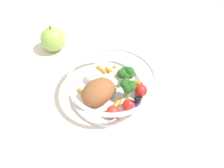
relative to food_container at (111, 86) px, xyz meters
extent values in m
plane|color=silver|center=(-0.02, 0.01, -0.03)|extent=(2.40, 2.40, 0.00)
cylinder|color=white|center=(0.00, 0.01, -0.03)|extent=(0.20, 0.20, 0.01)
torus|color=white|center=(0.00, 0.01, 0.02)|extent=(0.22, 0.22, 0.01)
ellipsoid|color=brown|center=(0.00, -0.04, 0.01)|extent=(0.07, 0.09, 0.06)
cylinder|color=#8EB766|center=(0.00, 0.05, -0.01)|extent=(0.02, 0.02, 0.02)
sphere|color=#23561E|center=(0.02, 0.05, 0.01)|extent=(0.02, 0.02, 0.02)
sphere|color=#23561E|center=(0.01, 0.05, 0.02)|extent=(0.02, 0.02, 0.02)
sphere|color=#23561E|center=(0.00, 0.05, 0.02)|extent=(0.02, 0.02, 0.02)
sphere|color=#23561E|center=(0.00, 0.05, 0.01)|extent=(0.02, 0.02, 0.02)
sphere|color=#23561E|center=(0.00, 0.04, 0.01)|extent=(0.02, 0.02, 0.02)
sphere|color=#23561E|center=(0.00, 0.04, 0.02)|extent=(0.02, 0.02, 0.02)
sphere|color=#23561E|center=(0.01, 0.04, 0.01)|extent=(0.02, 0.02, 0.02)
cylinder|color=#8EB766|center=(0.04, 0.02, -0.01)|extent=(0.02, 0.02, 0.03)
sphere|color=#23561E|center=(0.05, 0.02, 0.02)|extent=(0.02, 0.02, 0.02)
sphere|color=#23561E|center=(0.04, 0.03, 0.02)|extent=(0.02, 0.02, 0.02)
sphere|color=#23561E|center=(0.04, 0.02, 0.02)|extent=(0.02, 0.02, 0.02)
sphere|color=#23561E|center=(0.03, 0.02, 0.02)|extent=(0.02, 0.02, 0.02)
sphere|color=#23561E|center=(0.03, 0.02, 0.02)|extent=(0.02, 0.02, 0.02)
sphere|color=#23561E|center=(0.04, 0.01, 0.02)|extent=(0.02, 0.02, 0.02)
sphere|color=#23561E|center=(0.04, 0.01, 0.02)|extent=(0.02, 0.02, 0.02)
sphere|color=white|center=(-0.05, -0.01, -0.01)|extent=(0.03, 0.03, 0.03)
sphere|color=white|center=(-0.06, 0.00, -0.01)|extent=(0.02, 0.02, 0.02)
sphere|color=white|center=(-0.06, -0.01, -0.01)|extent=(0.02, 0.02, 0.02)
sphere|color=white|center=(-0.06, -0.01, -0.01)|extent=(0.03, 0.03, 0.03)
sphere|color=silver|center=(-0.01, 0.01, 0.00)|extent=(0.03, 0.03, 0.03)
sphere|color=silver|center=(-0.02, 0.02, -0.01)|extent=(0.03, 0.03, 0.03)
sphere|color=silver|center=(-0.02, 0.02, 0.00)|extent=(0.03, 0.03, 0.03)
sphere|color=silver|center=(-0.03, 0.02, -0.01)|extent=(0.03, 0.03, 0.03)
sphere|color=silver|center=(-0.02, 0.01, -0.01)|extent=(0.02, 0.02, 0.02)
sphere|color=silver|center=(-0.02, 0.00, -0.01)|extent=(0.02, 0.02, 0.02)
sphere|color=silver|center=(-0.01, 0.00, -0.01)|extent=(0.03, 0.03, 0.03)
cube|color=yellow|center=(0.08, 0.01, -0.02)|extent=(0.02, 0.02, 0.00)
cylinder|color=#1933B2|center=(0.08, 0.01, -0.01)|extent=(0.02, 0.02, 0.02)
sphere|color=black|center=(0.08, 0.01, 0.01)|extent=(0.02, 0.02, 0.02)
sphere|color=black|center=(0.08, 0.02, 0.01)|extent=(0.01, 0.01, 0.01)
sphere|color=black|center=(0.07, 0.01, 0.01)|extent=(0.01, 0.01, 0.01)
cylinder|color=orange|center=(0.04, -0.02, -0.02)|extent=(0.02, 0.03, 0.01)
cylinder|color=orange|center=(-0.05, 0.04, -0.02)|extent=(0.04, 0.01, 0.01)
cylinder|color=orange|center=(0.03, 0.07, -0.02)|extent=(0.03, 0.02, 0.01)
cylinder|color=orange|center=(-0.07, 0.03, -0.02)|extent=(0.03, 0.01, 0.01)
cylinder|color=orange|center=(-0.04, -0.05, -0.02)|extent=(0.03, 0.01, 0.01)
sphere|color=red|center=(0.05, -0.04, -0.01)|extent=(0.03, 0.03, 0.03)
sphere|color=red|center=(0.06, 0.05, -0.01)|extent=(0.03, 0.03, 0.03)
sphere|color=red|center=(0.07, -0.01, -0.01)|extent=(0.03, 0.03, 0.03)
sphere|color=tan|center=(-0.02, 0.08, -0.02)|extent=(0.01, 0.01, 0.01)
sphere|color=#D1B775|center=(0.00, 0.08, -0.02)|extent=(0.01, 0.01, 0.01)
sphere|color=#D1B775|center=(0.05, -0.06, -0.02)|extent=(0.01, 0.01, 0.01)
sphere|color=tan|center=(0.07, 0.03, -0.02)|extent=(0.01, 0.01, 0.01)
sphere|color=tan|center=(-0.05, 0.07, -0.02)|extent=(0.01, 0.01, 0.01)
sphere|color=tan|center=(0.00, 0.01, -0.02)|extent=(0.01, 0.01, 0.01)
sphere|color=tan|center=(0.00, -0.08, -0.02)|extent=(0.01, 0.01, 0.01)
sphere|color=tan|center=(-0.05, 0.02, -0.02)|extent=(0.01, 0.01, 0.01)
sphere|color=#D1B775|center=(0.07, -0.04, -0.02)|extent=(0.01, 0.01, 0.01)
sphere|color=tan|center=(-0.03, 0.06, -0.02)|extent=(0.01, 0.01, 0.01)
sphere|color=tan|center=(-0.02, -0.07, -0.02)|extent=(0.01, 0.01, 0.01)
sphere|color=#8CB74C|center=(-0.24, 0.00, 0.00)|extent=(0.07, 0.07, 0.07)
cylinder|color=brown|center=(-0.24, 0.00, 0.05)|extent=(0.00, 0.00, 0.01)
camera|label=1|loc=(0.26, -0.24, 0.43)|focal=36.73mm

